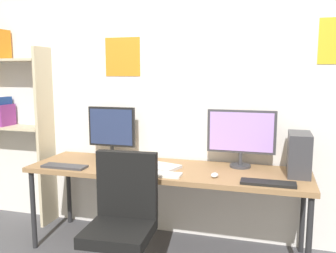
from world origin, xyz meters
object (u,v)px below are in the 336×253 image
bookshelf (4,107)px  computer_mouse (215,175)px  monitor_right (241,135)px  laptop_closed (160,166)px  keyboard_center (158,174)px  monitor_left (112,130)px  pc_tower (299,154)px  keyboard_left (65,166)px  office_chair (122,238)px  desk (166,174)px  keyboard_right (268,183)px

bookshelf → computer_mouse: bearing=-9.7°
monitor_right → laptop_closed: bearing=-161.2°
bookshelf → laptop_closed: (1.76, -0.24, -0.44)m
monitor_right → bookshelf: bearing=179.6°
laptop_closed → keyboard_center: bearing=-58.5°
bookshelf → laptop_closed: bearing=-7.8°
monitor_left → computer_mouse: 1.13m
pc_tower → keyboard_left: (-1.90, -0.33, -0.16)m
office_chair → computer_mouse: 0.85m
keyboard_center → laptop_closed: (-0.06, 0.22, 0.00)m
desk → office_chair: office_chair is taller
monitor_left → laptop_closed: bearing=-22.4°
keyboard_center → keyboard_right: bearing=0.0°
office_chair → monitor_left: (-0.48, 0.89, 0.61)m
desk → keyboard_center: 0.24m
monitor_left → computer_mouse: monitor_left is taller
office_chair → bookshelf: bearing=151.8°
pc_tower → monitor_right: bearing=166.4°
pc_tower → keyboard_center: bearing=-162.8°
monitor_left → computer_mouse: bearing=-19.4°
monitor_right → keyboard_center: bearing=-143.6°
keyboard_center → laptop_closed: 0.23m
keyboard_right → laptop_closed: laptop_closed is taller
office_chair → pc_tower: pc_tower is taller
keyboard_center → desk: bearing=90.0°
laptop_closed → bookshelf: bearing=-170.8°
monitor_left → pc_tower: 1.67m
laptop_closed → monitor_left: bearing=174.7°
bookshelf → monitor_left: bearing=-0.9°
keyboard_right → office_chair: bearing=-155.2°
desk → monitor_right: bearing=19.5°
monitor_right → office_chair: bearing=-129.2°
computer_mouse → laptop_closed: computer_mouse is taller
desk → keyboard_left: 0.87m
monitor_left → pc_tower: size_ratio=1.43×
monitor_left → keyboard_center: monitor_left is taller
office_chair → pc_tower: size_ratio=2.91×
office_chair → computer_mouse: size_ratio=10.31×
bookshelf → computer_mouse: (2.25, -0.38, -0.44)m
laptop_closed → desk: bearing=28.4°
office_chair → monitor_left: size_ratio=2.04×
computer_mouse → laptop_closed: bearing=164.0°
office_chair → computer_mouse: (0.56, 0.52, 0.35)m
desk → laptop_closed: laptop_closed is taller
keyboard_left → laptop_closed: (0.78, 0.22, 0.00)m
monitor_left → computer_mouse: (1.04, -0.37, -0.25)m
monitor_left → monitor_right: monitor_right is taller
pc_tower → keyboard_right: (-0.22, -0.33, -0.16)m
keyboard_left → keyboard_center: bearing=0.0°
office_chair → keyboard_left: size_ratio=2.55×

